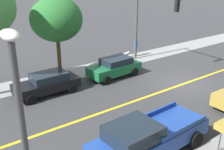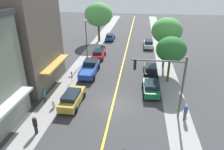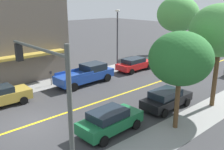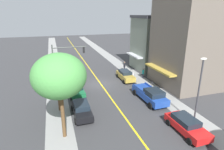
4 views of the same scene
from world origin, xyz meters
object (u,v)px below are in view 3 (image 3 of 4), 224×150
object	(u,v)px
street_tree_left_far	(180,59)
red_sedan_left_curb	(135,64)
traffic_light_mast	(50,88)
black_sedan_right_curb	(166,99)
street_tree_right_corner	(178,14)
green_sedan_right_curb	(110,120)
blue_pickup_truck	(86,74)
parking_meter	(51,76)
street_lamp	(117,33)
blue_sedan_left_curb	(194,51)
street_tree_left_near	(221,31)

from	to	relation	value
street_tree_left_far	red_sedan_left_curb	xyz separation A→B (m)	(-11.01, 7.92, -3.73)
street_tree_left_far	traffic_light_mast	size ratio (longest dim) A/B	0.97
black_sedan_right_curb	street_tree_right_corner	bearing A→B (deg)	32.37
traffic_light_mast	green_sedan_right_curb	distance (m)	5.65
blue_pickup_truck	traffic_light_mast	bearing A→B (deg)	-134.71
traffic_light_mast	parking_meter	bearing A→B (deg)	-28.11
street_lamp	blue_sedan_left_curb	bearing A→B (deg)	81.40
street_tree_right_corner	parking_meter	world-z (taller)	street_tree_right_corner
blue_sedan_left_curb	black_sedan_right_curb	bearing A→B (deg)	-155.82
traffic_light_mast	street_tree_right_corner	bearing A→B (deg)	-66.24
street_tree_left_far	blue_sedan_left_curb	size ratio (longest dim) A/B	1.44
red_sedan_left_curb	green_sedan_right_curb	bearing A→B (deg)	-143.91
green_sedan_right_curb	blue_pickup_truck	world-z (taller)	blue_pickup_truck
parking_meter	street_lamp	distance (m)	9.25
parking_meter	black_sedan_right_curb	world-z (taller)	black_sedan_right_curb
green_sedan_right_curb	blue_sedan_left_curb	size ratio (longest dim) A/B	1.01
street_tree_left_far	green_sedan_right_curb	bearing A→B (deg)	-123.42
street_tree_left_far	red_sedan_left_curb	world-z (taller)	street_tree_left_far
black_sedan_right_curb	blue_pickup_truck	world-z (taller)	blue_pickup_truck
blue_sedan_left_curb	black_sedan_right_curb	world-z (taller)	black_sedan_right_curb
street_lamp	green_sedan_right_curb	xyz separation A→B (m)	(10.48, -10.41, -3.38)
black_sedan_right_curb	parking_meter	bearing A→B (deg)	109.32
street_tree_left_near	street_lamp	xyz separation A→B (m)	(-12.66, 1.78, -1.57)
parking_meter	red_sedan_left_curb	distance (m)	9.85
street_tree_left_near	street_tree_right_corner	bearing A→B (deg)	133.08
street_tree_left_near	red_sedan_left_curb	distance (m)	12.27
blue_sedan_left_curb	blue_pickup_truck	bearing A→B (deg)	178.37
blue_sedan_left_curb	red_sedan_left_curb	bearing A→B (deg)	177.90
parking_meter	street_lamp	world-z (taller)	street_lamp
street_tree_left_near	parking_meter	bearing A→B (deg)	-151.41
street_tree_left_far	red_sedan_left_curb	size ratio (longest dim) A/B	1.34
traffic_light_mast	street_lamp	bearing A→B (deg)	-52.06
blue_sedan_left_curb	street_tree_right_corner	bearing A→B (deg)	116.05
street_lamp	red_sedan_left_curb	distance (m)	3.98
street_tree_right_corner	black_sedan_right_curb	size ratio (longest dim) A/B	1.92
traffic_light_mast	red_sedan_left_curb	world-z (taller)	traffic_light_mast
parking_meter	blue_pickup_truck	distance (m)	3.37
street_tree_left_near	black_sedan_right_curb	xyz separation A→B (m)	(-2.06, -3.09, -4.97)
street_tree_left_far	black_sedan_right_curb	bearing A→B (deg)	137.79
blue_sedan_left_curb	black_sedan_right_curb	xyz separation A→B (m)	(8.60, -18.16, 0.03)
black_sedan_right_curb	blue_pickup_truck	size ratio (longest dim) A/B	0.72
street_tree_right_corner	red_sedan_left_curb	xyz separation A→B (m)	(2.11, -11.05, -5.03)
street_lamp	street_tree_left_far	bearing A→B (deg)	-28.23
street_tree_left_near	street_tree_left_far	distance (m)	5.25
street_lamp	traffic_light_mast	bearing A→B (deg)	-52.06
parking_meter	blue_sedan_left_curb	xyz separation A→B (m)	(1.96, 21.94, -0.18)
street_lamp	blue_pickup_truck	size ratio (longest dim) A/B	1.13
street_tree_right_corner	parking_meter	size ratio (longest dim) A/B	5.97
street_lamp	blue_pickup_truck	distance (m)	6.91
green_sedan_right_curb	blue_sedan_left_curb	world-z (taller)	green_sedan_right_curb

